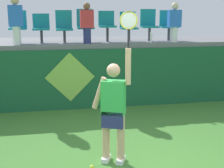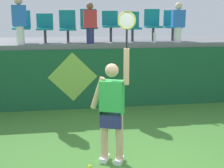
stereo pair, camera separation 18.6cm
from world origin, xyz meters
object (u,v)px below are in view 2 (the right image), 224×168
(stadium_chair_2, at_px, (68,25))
(stadium_chair_6, at_px, (153,24))
(spectator_2, at_px, (90,22))
(stadium_chair_3, at_px, (89,24))
(spectator_1, at_px, (178,22))
(stadium_chair_4, at_px, (110,24))
(tennis_player, at_px, (112,108))
(stadium_chair_5, at_px, (132,25))
(stadium_chair_1, at_px, (45,26))
(spectator_0, at_px, (19,19))
(stadium_chair_7, at_px, (172,24))
(water_bottle, at_px, (154,38))
(tennis_ball, at_px, (90,167))
(stadium_chair_0, at_px, (22,25))

(stadium_chair_2, relative_size, stadium_chair_6, 0.97)
(stadium_chair_6, bearing_deg, spectator_2, -166.66)
(stadium_chair_3, bearing_deg, spectator_1, -11.37)
(spectator_1, bearing_deg, stadium_chair_4, 165.23)
(stadium_chair_4, distance_m, spectator_2, 0.73)
(tennis_player, bearing_deg, spectator_1, 55.96)
(stadium_chair_5, bearing_deg, stadium_chair_1, -179.86)
(spectator_0, bearing_deg, stadium_chair_2, 21.91)
(stadium_chair_1, relative_size, stadium_chair_2, 0.90)
(stadium_chair_7, bearing_deg, water_bottle, -140.03)
(stadium_chair_6, xyz_separation_m, spectator_1, (0.57, -0.47, 0.06))
(stadium_chair_1, relative_size, stadium_chair_4, 0.91)
(tennis_player, bearing_deg, spectator_2, 90.52)
(tennis_ball, xyz_separation_m, stadium_chair_2, (-0.20, 4.12, 2.10))
(tennis_player, xyz_separation_m, water_bottle, (1.66, 3.36, 0.86))
(spectator_0, xyz_separation_m, spectator_1, (4.12, 0.00, -0.08))
(stadium_chair_3, height_order, spectator_1, spectator_1)
(stadium_chair_7, bearing_deg, stadium_chair_2, 179.90)
(tennis_player, bearing_deg, stadium_chair_5, 73.37)
(stadium_chair_7, relative_size, spectator_0, 0.72)
(spectator_2, bearing_deg, water_bottle, -4.54)
(tennis_player, relative_size, stadium_chair_3, 2.85)
(stadium_chair_6, height_order, spectator_0, spectator_0)
(stadium_chair_5, bearing_deg, stadium_chair_7, 0.04)
(stadium_chair_4, distance_m, stadium_chair_6, 1.19)
(stadium_chair_7, height_order, spectator_1, spectator_1)
(tennis_ball, distance_m, spectator_1, 5.05)
(tennis_ball, distance_m, spectator_2, 4.30)
(tennis_player, relative_size, tennis_ball, 38.15)
(stadium_chair_4, xyz_separation_m, spectator_2, (-0.60, -0.42, 0.06))
(stadium_chair_0, distance_m, spectator_0, 0.50)
(stadium_chair_4, bearing_deg, stadium_chair_1, -179.97)
(stadium_chair_1, distance_m, stadium_chair_5, 2.37)
(spectator_2, bearing_deg, spectator_0, -178.29)
(spectator_1, bearing_deg, stadium_chair_6, 140.26)
(stadium_chair_3, bearing_deg, stadium_chair_7, -0.10)
(stadium_chair_3, bearing_deg, spectator_2, -90.00)
(tennis_ball, bearing_deg, spectator_0, 111.03)
(tennis_ball, height_order, spectator_2, spectator_2)
(spectator_0, relative_size, spectator_1, 1.12)
(stadium_chair_6, distance_m, spectator_0, 3.59)
(stadium_chair_3, xyz_separation_m, stadium_chair_4, (0.60, -0.01, 0.00))
(tennis_ball, relative_size, stadium_chair_3, 0.07)
(stadium_chair_0, bearing_deg, spectator_1, -6.50)
(water_bottle, distance_m, spectator_0, 3.50)
(spectator_0, bearing_deg, tennis_player, -62.43)
(stadium_chair_6, bearing_deg, stadium_chair_7, -0.21)
(water_bottle, distance_m, stadium_chair_3, 1.82)
(stadium_chair_2, distance_m, stadium_chair_6, 2.36)
(water_bottle, bearing_deg, spectator_1, 7.45)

